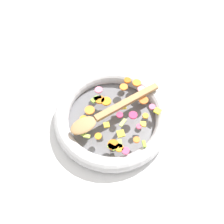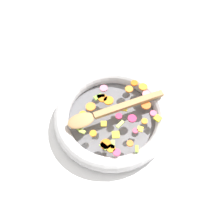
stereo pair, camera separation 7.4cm
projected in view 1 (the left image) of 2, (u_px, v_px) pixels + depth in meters
name	position (u px, v px, depth m)	size (l,w,h in m)	color
ground_plane	(112.00, 119.00, 0.79)	(4.00, 4.00, 0.00)	silver
skillet	(112.00, 116.00, 0.77)	(0.40, 0.40, 0.05)	slate
chopped_vegetables	(118.00, 113.00, 0.74)	(0.28, 0.32, 0.01)	orange
wooden_spoon	(108.00, 112.00, 0.73)	(0.14, 0.34, 0.01)	#A87F51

